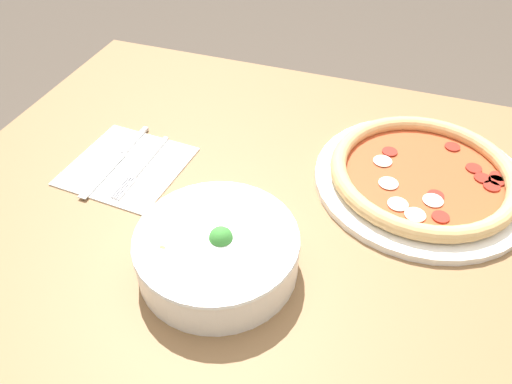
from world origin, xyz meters
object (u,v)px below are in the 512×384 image
fork (143,165)px  knife (119,157)px  bowl (217,250)px  pizza (423,176)px

fork → knife: same height
knife → bowl: bearing=58.3°
fork → knife: 0.05m
pizza → fork: (0.45, 0.11, -0.01)m
pizza → fork: 0.47m
knife → pizza: bearing=103.2°
fork → knife: bearing=-96.9°
pizza → knife: size_ratio=1.69×
pizza → fork: pizza is taller
bowl → knife: bowl is taller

